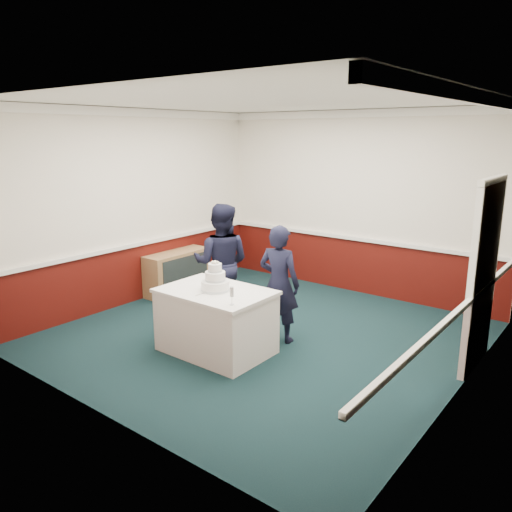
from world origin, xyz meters
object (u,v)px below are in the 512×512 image
Objects in this scene: wedding_cake at (215,281)px; champagne_flute at (232,293)px; sideboard at (178,272)px; cake_knife at (202,294)px; cake_table at (216,321)px; person_woman at (279,284)px; person_man at (221,263)px.

wedding_cake is 0.57m from champagne_flute.
cake_knife reaches higher than sideboard.
cake_table is 0.87× the size of person_woman.
cake_knife is 0.55m from champagne_flute.
cake_table is 0.93m from person_woman.
wedding_cake reaches higher than cake_knife.
person_man is at bearing 135.79° from champagne_flute.
wedding_cake is at bearing 54.12° from person_woman.
wedding_cake is 0.87m from person_woman.
wedding_cake is at bearing 150.75° from champagne_flute.
cake_knife is at bearing 171.42° from champagne_flute.
person_woman is at bearing -13.53° from sideboard.
cake_table is at bearing -32.83° from sideboard.
champagne_flute is at bearing -29.25° from cake_table.
cake_knife is 1.07× the size of champagne_flute.
sideboard is at bearing -21.74° from person_woman.
person_woman reaches higher than cake_knife.
person_woman reaches higher than champagne_flute.
champagne_flute is at bearing 107.48° from person_man.
wedding_cake is 1.78× the size of champagne_flute.
cake_knife is at bearing -36.88° from sideboard.
cake_table is 0.50m from wedding_cake.
champagne_flute reaches higher than cake_knife.
sideboard is 1.62m from person_man.
person_man is at bearing -13.10° from person_woman.
cake_knife is at bearing -98.53° from cake_table.
cake_knife is 1.23m from person_man.
cake_table is 6.44× the size of champagne_flute.
person_man reaches higher than person_woman.
cake_table is at bearing 150.75° from champagne_flute.
cake_knife is 0.13× the size of person_man.
wedding_cake is 0.24× the size of person_woman.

